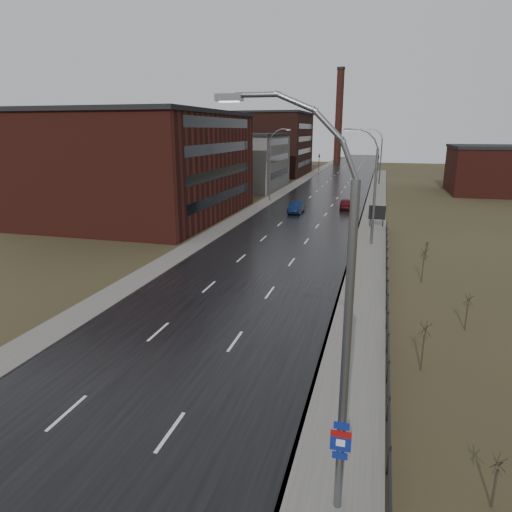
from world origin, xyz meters
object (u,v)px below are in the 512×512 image
Objects in this scene: streetlight_main at (335,325)px; car_near at (296,207)px; car_far at (346,204)px; billboard at (377,213)px.

car_near is (-10.25, 50.22, -5.26)m from streetlight_main.
car_near is at bearing 101.54° from streetlight_main.
streetlight_main is 55.78m from car_far.
billboard is (0.63, 42.89, -4.29)m from streetlight_main.
car_near is at bearing 34.46° from car_far.
billboard is at bearing -33.38° from car_near.
billboard is 13.16m from car_near.
billboard is 13.33m from car_far.
car_far is (6.36, 5.17, -0.02)m from car_near.
streetlight_main is at bearing -90.84° from billboard.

